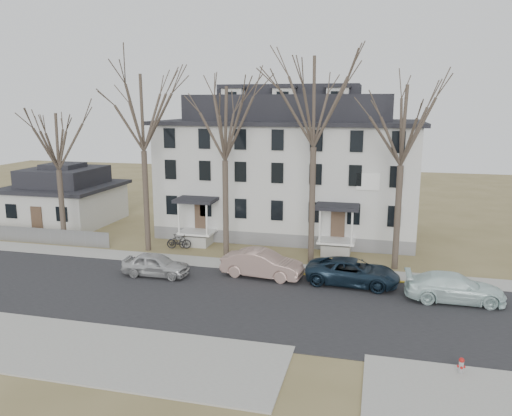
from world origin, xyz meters
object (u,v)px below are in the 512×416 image
(small_house, at_px, (65,198))
(tree_mid_right, at_px, (403,119))
(tree_bungalow, at_px, (56,138))
(tree_center, at_px, (315,95))
(car_white, at_px, (454,288))
(tree_far_left, at_px, (142,107))
(bicycle_left, at_px, (177,242))
(car_navy, at_px, (353,272))
(bicycle_right, at_px, (179,242))
(car_silver, at_px, (156,265))
(fire_hydrant, at_px, (461,366))
(car_tan, at_px, (262,264))
(tree_mid_left, at_px, (225,118))
(boarding_house, at_px, (289,168))

(small_house, distance_m, tree_mid_right, 30.08)
(tree_bungalow, bearing_deg, tree_center, 0.00)
(tree_bungalow, xyz_separation_m, car_white, (27.48, -4.98, -7.36))
(tree_far_left, height_order, tree_center, tree_center)
(bicycle_left, bearing_deg, tree_mid_right, -73.45)
(car_navy, distance_m, car_white, 5.65)
(car_navy, relative_size, bicycle_right, 3.02)
(car_white, bearing_deg, small_house, 68.37)
(car_silver, bearing_deg, tree_far_left, 30.14)
(small_house, distance_m, fire_hydrant, 36.24)
(small_house, bearing_deg, car_silver, -38.90)
(car_tan, bearing_deg, car_navy, -83.24)
(car_navy, height_order, fire_hydrant, car_navy)
(tree_bungalow, bearing_deg, car_tan, -12.69)
(car_navy, bearing_deg, car_tan, 94.55)
(tree_mid_left, bearing_deg, bicycle_right, 168.49)
(bicycle_right, bearing_deg, boarding_house, -55.38)
(tree_mid_left, distance_m, bicycle_left, 10.16)
(small_house, height_order, bicycle_left, small_house)
(tree_far_left, xyz_separation_m, tree_center, (12.00, 0.00, 0.74))
(small_house, relative_size, tree_far_left, 0.63)
(tree_bungalow, relative_size, car_silver, 2.57)
(small_house, xyz_separation_m, car_navy, (25.98, -9.90, -1.49))
(bicycle_left, bearing_deg, bicycle_right, -115.24)
(tree_mid_right, relative_size, car_tan, 2.54)
(bicycle_left, distance_m, fire_hydrant, 22.79)
(car_silver, relative_size, car_tan, 0.83)
(tree_far_left, height_order, bicycle_right, tree_far_left)
(tree_mid_left, xyz_separation_m, tree_center, (6.00, 0.00, 1.48))
(tree_mid_right, relative_size, fire_hydrant, 17.54)
(tree_far_left, distance_m, tree_center, 12.02)
(tree_far_left, bearing_deg, tree_mid_right, 0.00)
(tree_center, xyz_separation_m, car_silver, (-8.99, -5.11, -10.37))
(tree_center, distance_m, car_silver, 14.65)
(tree_bungalow, height_order, car_tan, tree_bungalow)
(car_navy, bearing_deg, car_white, -98.70)
(bicycle_left, height_order, bicycle_right, bicycle_right)
(car_silver, bearing_deg, bicycle_left, 10.84)
(small_house, bearing_deg, bicycle_left, -21.66)
(tree_center, bearing_deg, car_silver, -150.38)
(car_white, xyz_separation_m, bicycle_left, (-18.71, 6.10, -0.32))
(tree_mid_left, height_order, bicycle_left, tree_mid_left)
(small_house, xyz_separation_m, bicycle_left, (12.78, -5.07, -1.82))
(bicycle_left, bearing_deg, car_tan, -101.45)
(bicycle_left, bearing_deg, boarding_house, -25.13)
(tree_mid_right, relative_size, car_navy, 2.33)
(tree_bungalow, bearing_deg, boarding_house, 27.01)
(tree_mid_right, height_order, car_silver, tree_mid_right)
(boarding_house, bearing_deg, bicycle_right, -133.18)
(tree_bungalow, height_order, fire_hydrant, tree_bungalow)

